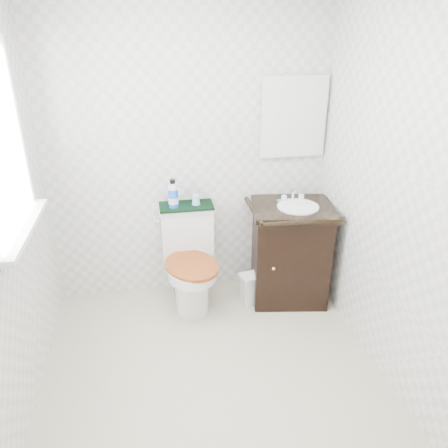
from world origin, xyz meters
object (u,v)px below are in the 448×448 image
object	(u,v)px
mouthwash_bottle	(173,195)
cup	(196,199)
trash_bin	(251,288)
toilet	(190,264)
vanity	(290,250)

from	to	relation	value
mouthwash_bottle	cup	bearing A→B (deg)	6.95
trash_bin	cup	bearing A→B (deg)	150.25
trash_bin	cup	world-z (taller)	cup
toilet	mouthwash_bottle	bearing A→B (deg)	134.82
vanity	trash_bin	size ratio (longest dim) A/B	3.52
mouthwash_bottle	trash_bin	bearing A→B (deg)	-19.91
vanity	toilet	bearing A→B (deg)	175.50
toilet	cup	world-z (taller)	cup
trash_bin	mouthwash_bottle	world-z (taller)	mouthwash_bottle
vanity	trash_bin	xyz separation A→B (m)	(-0.33, -0.05, -0.30)
toilet	trash_bin	xyz separation A→B (m)	(0.49, -0.11, -0.22)
cup	vanity	bearing A→B (deg)	-14.06
toilet	cup	xyz separation A→B (m)	(0.08, 0.12, 0.50)
vanity	cup	world-z (taller)	vanity
toilet	vanity	xyz separation A→B (m)	(0.82, -0.06, 0.08)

